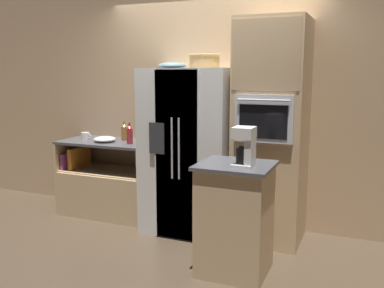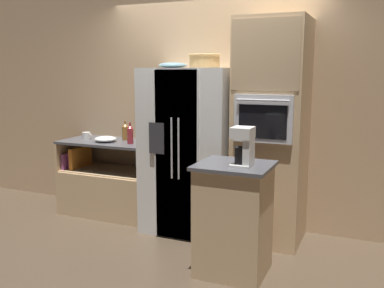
% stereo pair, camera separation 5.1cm
% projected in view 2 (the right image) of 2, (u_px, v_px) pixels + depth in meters
% --- Properties ---
extents(ground_plane, '(20.00, 20.00, 0.00)m').
position_uv_depth(ground_plane, '(196.00, 232.00, 4.65)').
color(ground_plane, '#4C3D2D').
extents(wall_back, '(12.00, 0.06, 2.80)m').
position_uv_depth(wall_back, '(214.00, 100.00, 4.86)').
color(wall_back, tan).
rests_on(wall_back, ground_plane).
extents(counter_left, '(1.17, 0.62, 0.90)m').
position_uv_depth(counter_left, '(110.00, 187.00, 5.21)').
color(counter_left, tan).
rests_on(counter_left, ground_plane).
extents(refrigerator, '(0.95, 0.80, 1.76)m').
position_uv_depth(refrigerator, '(191.00, 150.00, 4.61)').
color(refrigerator, silver).
rests_on(refrigerator, ground_plane).
extents(wall_oven, '(0.67, 0.73, 2.23)m').
position_uv_depth(wall_oven, '(271.00, 132.00, 4.28)').
color(wall_oven, tan).
rests_on(wall_oven, ground_plane).
extents(island_counter, '(0.62, 0.56, 0.96)m').
position_uv_depth(island_counter, '(234.00, 219.00, 3.64)').
color(island_counter, tan).
rests_on(island_counter, ground_plane).
extents(wicker_basket, '(0.33, 0.33, 0.14)m').
position_uv_depth(wicker_basket, '(204.00, 60.00, 4.40)').
color(wicker_basket, tan).
rests_on(wicker_basket, refrigerator).
extents(fruit_bowl, '(0.30, 0.30, 0.06)m').
position_uv_depth(fruit_bowl, '(173.00, 65.00, 4.50)').
color(fruit_bowl, '#668C99').
rests_on(fruit_bowl, refrigerator).
extents(bottle_tall, '(0.08, 0.08, 0.23)m').
position_uv_depth(bottle_tall, '(125.00, 131.00, 5.15)').
color(bottle_tall, brown).
rests_on(bottle_tall, counter_left).
extents(bottle_short, '(0.07, 0.07, 0.24)m').
position_uv_depth(bottle_short, '(130.00, 134.00, 4.89)').
color(bottle_short, maroon).
rests_on(bottle_short, counter_left).
extents(mug, '(0.13, 0.10, 0.08)m').
position_uv_depth(mug, '(86.00, 136.00, 5.24)').
color(mug, silver).
rests_on(mug, counter_left).
extents(mixing_bowl, '(0.26, 0.26, 0.07)m').
position_uv_depth(mixing_bowl, '(105.00, 139.00, 5.04)').
color(mixing_bowl, white).
rests_on(mixing_bowl, counter_left).
extents(coffee_maker, '(0.17, 0.19, 0.32)m').
position_uv_depth(coffee_maker, '(245.00, 145.00, 3.42)').
color(coffee_maker, white).
rests_on(coffee_maker, island_counter).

